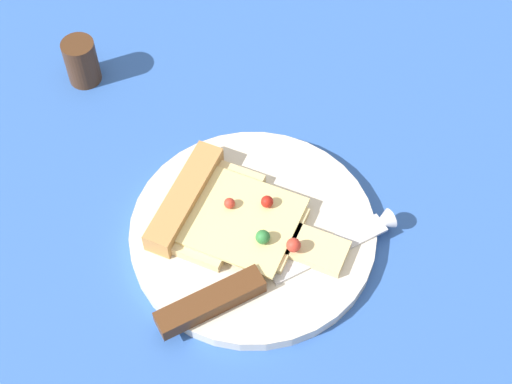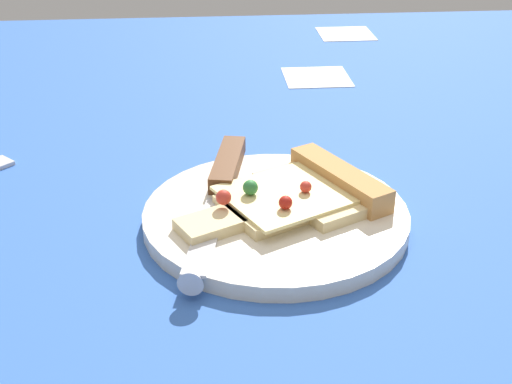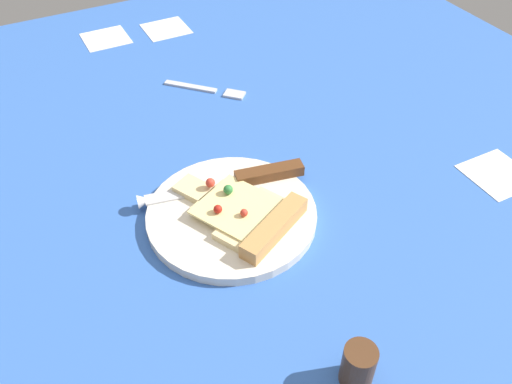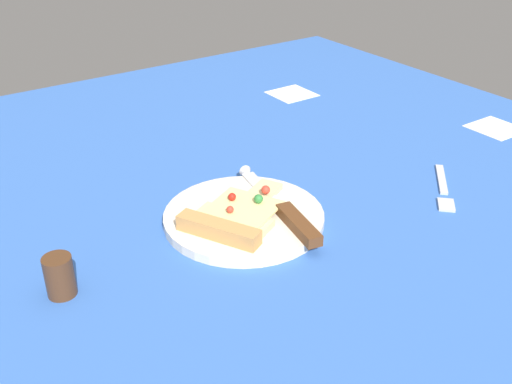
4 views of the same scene
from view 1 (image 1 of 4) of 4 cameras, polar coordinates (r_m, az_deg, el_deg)
name	(u,v)px [view 1 (image 1 of 4)]	position (r cm, az deg, el deg)	size (l,w,h in cm)	color
ground_plane	(253,254)	(75.17, -0.21, -4.51)	(150.32, 150.32, 3.00)	#3360B7
plate	(253,233)	(73.77, -0.23, -2.99)	(23.18, 23.18, 1.40)	silver
pizza_slice	(228,215)	(73.06, -2.06, -1.72)	(19.04, 15.05, 2.64)	beige
knife	(257,281)	(69.83, 0.04, -6.48)	(6.69, 23.95, 2.45)	silver
pepper_shaker	(81,62)	(86.51, -12.61, 9.27)	(3.51, 3.51, 5.27)	#4C2D19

